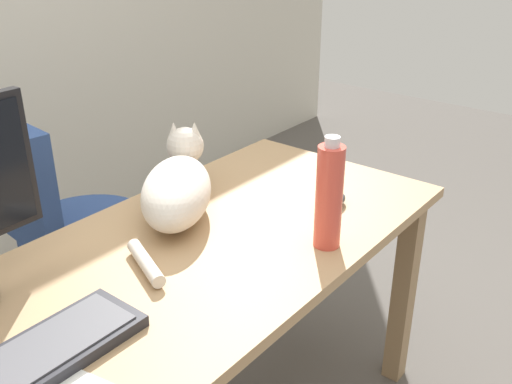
# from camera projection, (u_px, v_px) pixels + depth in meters

# --- Properties ---
(desk) EXTENTS (1.53, 0.68, 0.71)m
(desk) POSITION_uv_depth(u_px,v_px,m) (184.00, 290.00, 1.43)
(desk) COLOR tan
(desk) RESTS_ON ground_plane
(office_chair) EXTENTS (0.48, 0.48, 0.91)m
(office_chair) POSITION_uv_depth(u_px,v_px,m) (76.00, 258.00, 1.99)
(office_chair) COLOR black
(office_chair) RESTS_ON ground_plane
(keyboard) EXTENTS (0.44, 0.15, 0.03)m
(keyboard) POSITION_uv_depth(u_px,v_px,m) (27.00, 364.00, 1.03)
(keyboard) COLOR #232328
(keyboard) RESTS_ON desk
(cat) EXTENTS (0.50, 0.40, 0.20)m
(cat) POSITION_uv_depth(u_px,v_px,m) (177.00, 186.00, 1.55)
(cat) COLOR silver
(cat) RESTS_ON desk
(computer_mouse) EXTENTS (0.11, 0.06, 0.04)m
(computer_mouse) POSITION_uv_depth(u_px,v_px,m) (331.00, 201.00, 1.62)
(computer_mouse) COLOR #333338
(computer_mouse) RESTS_ON desk
(water_bottle) EXTENTS (0.07, 0.07, 0.28)m
(water_bottle) POSITION_uv_depth(u_px,v_px,m) (329.00, 196.00, 1.38)
(water_bottle) COLOR #D84C3D
(water_bottle) RESTS_ON desk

